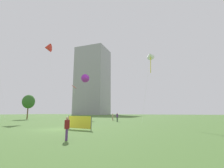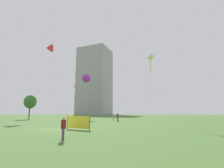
# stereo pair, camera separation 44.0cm
# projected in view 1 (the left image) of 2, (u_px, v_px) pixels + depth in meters

# --- Properties ---
(ground) EXTENTS (280.00, 280.00, 0.00)m
(ground) POSITION_uv_depth(u_px,v_px,m) (57.00, 129.00, 17.77)
(ground) COLOR #476B30
(person_standing_0) EXTENTS (0.40, 0.40, 1.81)m
(person_standing_0) POSITION_uv_depth(u_px,v_px,m) (117.00, 117.00, 32.43)
(person_standing_0) COLOR #3F593F
(person_standing_0) RESTS_ON ground
(person_standing_1) EXTENTS (0.36, 0.36, 1.60)m
(person_standing_1) POSITION_uv_depth(u_px,v_px,m) (113.00, 116.00, 37.85)
(person_standing_1) COLOR tan
(person_standing_1) RESTS_ON ground
(person_standing_2) EXTENTS (0.35, 0.35, 1.57)m
(person_standing_2) POSITION_uv_depth(u_px,v_px,m) (67.00, 127.00, 10.90)
(person_standing_2) COLOR #593372
(person_standing_2) RESTS_ON ground
(kite_flying_1) EXTENTS (2.69, 1.94, 11.89)m
(kite_flying_1) POSITION_uv_depth(u_px,v_px,m) (150.00, 56.00, 26.13)
(kite_flying_1) COLOR silver
(kite_flying_1) RESTS_ON ground
(kite_flying_3) EXTENTS (3.91, 4.80, 13.43)m
(kite_flying_3) POSITION_uv_depth(u_px,v_px,m) (86.00, 78.00, 47.69)
(kite_flying_3) COLOR silver
(kite_flying_3) RESTS_ON ground
(kite_flying_5) EXTENTS (3.23, 6.49, 11.09)m
(kite_flying_5) POSITION_uv_depth(u_px,v_px,m) (74.00, 87.00, 54.24)
(kite_flying_5) COLOR silver
(kite_flying_5) RESTS_ON ground
(kite_flying_6) EXTENTS (10.71, 5.30, 23.13)m
(kite_flying_6) POSITION_uv_depth(u_px,v_px,m) (48.00, 48.00, 49.46)
(kite_flying_6) COLOR silver
(kite_flying_6) RESTS_ON ground
(park_tree_0) EXTENTS (3.32, 3.32, 6.76)m
(park_tree_0) POSITION_uv_depth(u_px,v_px,m) (29.00, 102.00, 44.41)
(park_tree_0) COLOR brown
(park_tree_0) RESTS_ON ground
(distant_highrise_0) EXTENTS (25.62, 22.95, 57.86)m
(distant_highrise_0) POSITION_uv_depth(u_px,v_px,m) (93.00, 81.00, 139.01)
(distant_highrise_0) COLOR #939399
(distant_highrise_0) RESTS_ON ground
(event_banner) EXTENTS (3.27, 0.52, 1.53)m
(event_banner) POSITION_uv_depth(u_px,v_px,m) (79.00, 122.00, 17.44)
(event_banner) COLOR #4C4C4C
(event_banner) RESTS_ON ground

